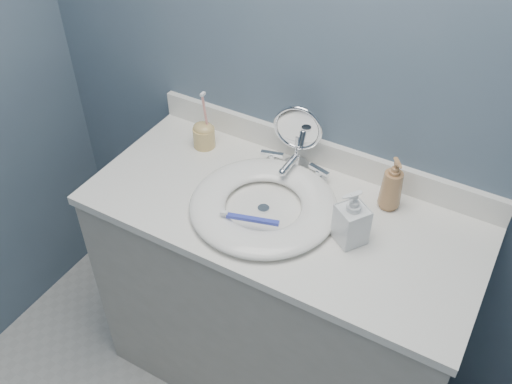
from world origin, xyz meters
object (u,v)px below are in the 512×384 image
Objects in this scene: soap_bottle_amber at (392,184)px; makeup_mirror at (297,135)px; soap_bottle_clear at (352,217)px; toothbrush_holder at (204,134)px.

makeup_mirror is at bearing 136.67° from soap_bottle_amber.
makeup_mirror is 0.33m from soap_bottle_amber.
makeup_mirror is 0.36m from soap_bottle_clear.
soap_bottle_clear is 0.64m from toothbrush_holder.
toothbrush_holder is (-0.33, -0.05, -0.08)m from makeup_mirror.
soap_bottle_amber is 1.00× the size of soap_bottle_clear.
makeup_mirror reaches higher than soap_bottle_amber.
makeup_mirror is 1.33× the size of soap_bottle_amber.
soap_bottle_amber is (0.33, -0.03, -0.04)m from makeup_mirror.
toothbrush_holder is (-0.66, -0.02, -0.04)m from soap_bottle_amber.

